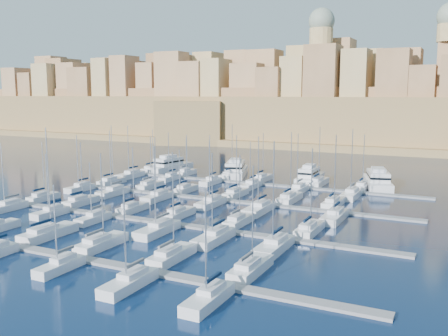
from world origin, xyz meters
The scene contains 53 objects.
ground centered at (0.00, 0.00, 0.00)m, with size 600.00×600.00×0.00m, color black.
pontoon_near centered at (0.00, -34.00, 0.20)m, with size 84.00×2.00×0.40m, color slate.
pontoon_mid_near centered at (0.00, -12.00, 0.20)m, with size 84.00×2.00×0.40m, color slate.
pontoon_mid_far centered at (0.00, 10.00, 0.20)m, with size 84.00×2.00×0.40m, color slate.
pontoon_far centered at (0.00, 32.00, 0.20)m, with size 84.00×2.00×0.40m, color slate.
sailboat_2 centered at (-13.09, -27.78, 0.79)m, with size 3.21×10.69×18.28m.
sailboat_3 centered at (-1.64, -28.28, 0.76)m, with size 2.91×9.69×14.83m.
sailboat_4 centered at (11.17, -28.45, 0.76)m, with size 2.80×9.32×15.63m.
sailboat_5 centered at (23.26, -28.38, 0.75)m, with size 2.84×9.48×14.55m.
sailboat_9 centered at (0.22, -38.70, 0.72)m, with size 2.28×7.59×12.04m.
sailboat_10 centered at (12.02, -39.37, 0.73)m, with size 2.69×8.97×12.38m.
sailboat_11 centered at (22.84, -39.26, 0.74)m, with size 2.62×8.74×13.63m.
sailboat_12 centered at (-35.61, -7.16, 0.73)m, with size 2.36×7.88×13.23m.
sailboat_13 centered at (-25.20, -6.69, 0.74)m, with size 2.65×8.84×13.55m.
sailboat_14 centered at (-11.50, -7.07, 0.73)m, with size 2.42×8.08×13.16m.
sailboat_15 centered at (-0.91, -6.82, 0.73)m, with size 2.58×8.58×13.22m.
sailboat_16 centered at (11.60, -6.81, 0.73)m, with size 2.58×8.60×13.00m.
sailboat_17 centered at (24.62, -6.43, 0.75)m, with size 2.81×9.38×14.65m.
sailboat_18 centered at (-34.89, -17.32, 0.74)m, with size 2.66×8.87×13.97m.
sailboat_19 centered at (-23.46, -16.95, 0.72)m, with size 2.43×8.11×12.42m.
sailboat_20 centered at (-13.05, -16.80, 0.71)m, with size 2.34×7.80×11.38m.
sailboat_21 centered at (1.81, -17.97, 0.76)m, with size 3.06×10.18×15.17m.
sailboat_22 centered at (12.49, -17.96, 0.76)m, with size 3.05×10.16×14.60m.
sailboat_23 centered at (22.67, -18.06, 0.78)m, with size 3.11×10.36×16.91m.
sailboat_24 centered at (-34.88, 15.38, 0.76)m, with size 2.70×8.99×15.52m.
sailboat_25 centered at (-22.77, 15.29, 0.74)m, with size 2.64×8.80×13.44m.
sailboat_26 centered at (-12.33, 15.01, 0.73)m, with size 2.47×8.23×13.39m.
sailboat_27 centered at (0.63, 15.44, 0.75)m, with size 2.73×9.12×14.33m.
sailboat_28 centered at (13.44, 15.85, 0.76)m, with size 2.98×9.94×15.42m.
sailboat_29 centered at (23.15, 15.64, 0.76)m, with size 2.85×9.51×15.25m.
sailboat_30 centered at (-35.99, 4.92, 0.74)m, with size 2.51×8.36×13.92m.
sailboat_31 centered at (-25.60, 4.45, 0.76)m, with size 2.80×9.34×15.35m.
sailboat_32 centered at (-13.28, 4.46, 0.75)m, with size 2.79×9.31×14.34m.
sailboat_33 centered at (0.15, 4.36, 0.75)m, with size 2.85×9.51×14.24m.
sailboat_34 centered at (11.27, 3.84, 0.77)m, with size 3.17×10.58×15.44m.
sailboat_35 centered at (26.28, 3.99, 0.77)m, with size 3.08×10.26×16.01m.
sailboat_36 centered at (-37.36, 37.50, 0.74)m, with size 2.77×9.22×13.05m.
sailboat_37 centered at (-25.19, 36.98, 0.72)m, with size 2.45×8.18×12.00m.
sailboat_38 centered at (-11.15, 37.85, 0.76)m, with size 2.98×9.94×15.22m.
sailboat_39 centered at (-1.69, 37.41, 0.74)m, with size 2.71×9.05×13.20m.
sailboat_40 centered at (13.50, 38.16, 0.77)m, with size 3.17×10.57×15.17m.
sailboat_41 centered at (24.88, 37.18, 0.74)m, with size 2.58×8.59×13.81m.
sailboat_42 centered at (-36.81, 25.98, 0.76)m, with size 3.09×10.29×14.86m.
sailboat_43 centered at (-24.45, 27.15, 0.73)m, with size 2.37×7.91×13.38m.
sailboat_44 centered at (-11.81, 26.97, 0.73)m, with size 2.48×8.27×13.10m.
sailboat_45 centered at (-0.38, 26.73, 0.72)m, with size 2.63×8.75×12.04m.
sailboat_46 centered at (11.92, 26.42, 0.75)m, with size 2.82×9.39×14.40m.
sailboat_47 centered at (24.59, 26.05, 0.77)m, with size 3.04×10.15×15.91m.
motor_yacht_a centered at (-33.69, 41.47, 1.73)m, with size 7.23×17.12×5.25m.
motor_yacht_b centered at (-11.90, 42.34, 1.73)m, with size 11.10×19.15×5.25m.
motor_yacht_c centered at (10.49, 40.66, 1.73)m, with size 4.99×15.05×5.25m.
motor_yacht_d centered at (27.68, 42.45, 1.73)m, with size 10.48×19.41×5.25m.
fortified_city centered at (-0.19, 155.26, 14.74)m, with size 460.00×108.95×59.52m.
Camera 1 is at (47.87, -85.92, 23.36)m, focal length 40.00 mm.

